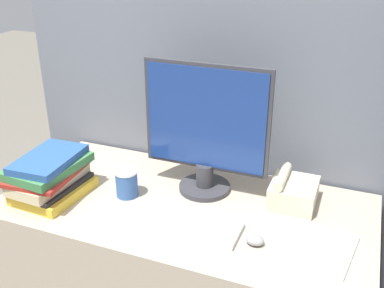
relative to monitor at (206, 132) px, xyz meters
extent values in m
cube|color=slate|center=(-0.03, 0.25, -0.11)|extent=(1.79, 0.04, 1.74)
cube|color=tan|center=(-0.03, -0.13, -0.61)|extent=(1.39, 0.68, 0.73)
cylinder|color=#333338|center=(0.00, 0.00, -0.24)|extent=(0.20, 0.20, 0.02)
cylinder|color=#333338|center=(0.00, 0.00, -0.18)|extent=(0.07, 0.07, 0.09)
cube|color=#333338|center=(0.00, 0.00, 0.06)|extent=(0.49, 0.02, 0.42)
cube|color=navy|center=(0.00, -0.01, 0.06)|extent=(0.46, 0.01, 0.39)
cube|color=silver|center=(0.02, -0.27, -0.24)|extent=(0.39, 0.15, 0.02)
ellipsoid|color=gray|center=(0.28, -0.27, -0.23)|extent=(0.06, 0.05, 0.03)
cylinder|color=#335999|center=(-0.26, -0.16, -0.20)|extent=(0.08, 0.08, 0.10)
cylinder|color=white|center=(-0.26, -0.16, -0.14)|extent=(0.09, 0.09, 0.01)
cube|color=gold|center=(-0.53, -0.26, -0.23)|extent=(0.24, 0.29, 0.04)
cube|color=#262628|center=(-0.53, -0.26, -0.20)|extent=(0.20, 0.29, 0.02)
cube|color=#C6B78C|center=(-0.54, -0.27, -0.17)|extent=(0.18, 0.30, 0.04)
cube|color=maroon|center=(-0.55, -0.27, -0.14)|extent=(0.26, 0.30, 0.02)
cube|color=#38723F|center=(-0.54, -0.26, -0.12)|extent=(0.23, 0.31, 0.03)
cube|color=#264C8C|center=(-0.53, -0.26, -0.09)|extent=(0.19, 0.29, 0.03)
cube|color=beige|center=(0.35, 0.02, -0.20)|extent=(0.17, 0.19, 0.09)
cube|color=white|center=(0.37, 0.00, -0.16)|extent=(0.08, 0.08, 0.00)
cylinder|color=beige|center=(0.30, 0.02, -0.14)|extent=(0.04, 0.18, 0.04)
cube|color=white|center=(0.49, -0.22, -0.24)|extent=(0.21, 0.26, 0.01)
camera|label=1|loc=(0.53, -1.46, 0.67)|focal=42.00mm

